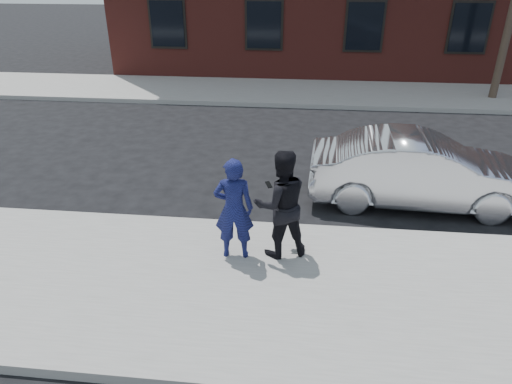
# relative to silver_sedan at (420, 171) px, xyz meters

# --- Properties ---
(ground) EXTENTS (100.00, 100.00, 0.00)m
(ground) POSITION_rel_silver_sedan_xyz_m (-0.31, -2.95, -0.71)
(ground) COLOR black
(ground) RESTS_ON ground
(near_sidewalk) EXTENTS (50.00, 3.50, 0.15)m
(near_sidewalk) POSITION_rel_silver_sedan_xyz_m (-0.31, -3.20, -0.63)
(near_sidewalk) COLOR gray
(near_sidewalk) RESTS_ON ground
(near_curb) EXTENTS (50.00, 0.10, 0.15)m
(near_curb) POSITION_rel_silver_sedan_xyz_m (-0.31, -1.40, -0.63)
(near_curb) COLOR #999691
(near_curb) RESTS_ON ground
(far_sidewalk) EXTENTS (50.00, 3.50, 0.15)m
(far_sidewalk) POSITION_rel_silver_sedan_xyz_m (-0.31, 8.30, -0.63)
(far_sidewalk) COLOR gray
(far_sidewalk) RESTS_ON ground
(far_curb) EXTENTS (50.00, 0.10, 0.15)m
(far_curb) POSITION_rel_silver_sedan_xyz_m (-0.31, 6.50, -0.63)
(far_curb) COLOR #999691
(far_curb) RESTS_ON ground
(silver_sedan) EXTENTS (4.34, 1.68, 1.41)m
(silver_sedan) POSITION_rel_silver_sedan_xyz_m (0.00, 0.00, 0.00)
(silver_sedan) COLOR silver
(silver_sedan) RESTS_ON ground
(man_hoodie) EXTENTS (0.64, 0.51, 1.66)m
(man_hoodie) POSITION_rel_silver_sedan_xyz_m (-3.31, -2.42, 0.28)
(man_hoodie) COLOR navy
(man_hoodie) RESTS_ON near_sidewalk
(man_peacoat) EXTENTS (1.03, 0.91, 1.76)m
(man_peacoat) POSITION_rel_silver_sedan_xyz_m (-2.60, -2.28, 0.33)
(man_peacoat) COLOR black
(man_peacoat) RESTS_ON near_sidewalk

